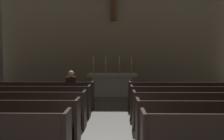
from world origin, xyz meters
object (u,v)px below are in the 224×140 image
(pew_left_row_5, at_px, (35,95))
(pew_left_row_3, at_px, (7,109))
(pew_left_row_4, at_px, (23,101))
(pew_right_row_4, at_px, (199,102))
(pew_right_row_5, at_px, (188,96))
(pew_right_row_3, at_px, (213,110))
(candlestick_outer_left, at_px, (94,68))
(candlestick_outer_right, at_px, (132,68))
(lone_worshipper, at_px, (72,89))
(candlestick_inner_right, at_px, (119,68))
(altar, at_px, (113,84))
(candlestick_inner_left, at_px, (106,68))

(pew_left_row_5, bearing_deg, pew_left_row_3, -90.00)
(pew_left_row_4, height_order, pew_right_row_4, same)
(pew_left_row_4, distance_m, pew_right_row_5, 5.31)
(pew_right_row_3, bearing_deg, candlestick_outer_left, 124.15)
(candlestick_outer_right, xyz_separation_m, lone_worshipper, (-2.19, -2.81, -0.56))
(pew_right_row_3, distance_m, candlestick_inner_right, 5.63)
(pew_right_row_4, height_order, candlestick_inner_right, candlestick_inner_right)
(pew_left_row_4, xyz_separation_m, candlestick_outer_right, (3.45, 3.96, 0.78))
(pew_right_row_3, distance_m, candlestick_outer_left, 6.19)
(candlestick_inner_right, distance_m, candlestick_outer_right, 0.55)
(pew_left_row_3, xyz_separation_m, pew_right_row_5, (5.19, 2.23, 0.00))
(pew_left_row_4, height_order, pew_right_row_3, same)
(candlestick_outer_right, bearing_deg, candlestick_inner_right, 180.00)
(pew_right_row_3, relative_size, lone_worshipper, 3.03)
(pew_left_row_3, xyz_separation_m, candlestick_outer_left, (1.75, 5.08, 0.78))
(pew_right_row_5, bearing_deg, pew_right_row_3, -90.00)
(candlestick_outer_left, xyz_separation_m, candlestick_inner_right, (1.15, 0.00, 0.00))
(pew_right_row_3, relative_size, pew_right_row_5, 1.00)
(pew_left_row_3, height_order, pew_left_row_5, same)
(candlestick_inner_right, bearing_deg, lone_worshipper, -120.34)
(pew_right_row_4, distance_m, altar, 4.74)
(candlestick_inner_left, bearing_deg, pew_right_row_5, -44.54)
(pew_right_row_3, distance_m, altar, 5.70)
(candlestick_outer_right, bearing_deg, pew_right_row_3, -71.04)
(pew_left_row_3, bearing_deg, candlestick_inner_right, 60.32)
(pew_left_row_4, xyz_separation_m, lone_worshipper, (1.25, 1.15, 0.22))
(candlestick_inner_right, xyz_separation_m, lone_worshipper, (-1.64, -2.81, -0.56))
(candlestick_inner_right, bearing_deg, candlestick_outer_right, 0.00)
(pew_left_row_5, bearing_deg, pew_right_row_5, 0.00)
(pew_left_row_3, distance_m, pew_left_row_4, 1.12)
(pew_left_row_3, bearing_deg, pew_right_row_5, 23.26)
(pew_right_row_3, bearing_deg, lone_worshipper, 150.05)
(pew_left_row_3, bearing_deg, candlestick_outer_right, 55.85)
(altar, height_order, candlestick_outer_left, candlestick_outer_left)
(altar, bearing_deg, pew_left_row_4, -123.21)
(pew_left_row_3, distance_m, lone_worshipper, 2.60)
(pew_left_row_5, distance_m, candlestick_inner_right, 4.14)
(candlestick_outer_right, bearing_deg, pew_left_row_5, -140.41)
(pew_right_row_3, xyz_separation_m, pew_right_row_5, (0.00, 2.23, 0.00))
(candlestick_outer_left, relative_size, candlestick_inner_right, 1.00)
(pew_left_row_4, distance_m, pew_right_row_3, 5.31)
(candlestick_inner_left, relative_size, candlestick_outer_right, 1.00)
(candlestick_inner_left, distance_m, lone_worshipper, 3.05)
(pew_left_row_5, relative_size, candlestick_inner_right, 5.36)
(candlestick_inner_left, relative_size, candlestick_inner_right, 1.00)
(pew_right_row_3, height_order, pew_right_row_5, same)
(candlestick_inner_left, bearing_deg, candlestick_outer_right, 0.00)
(candlestick_outer_left, xyz_separation_m, candlestick_outer_right, (1.70, 0.00, 0.00))
(pew_right_row_3, bearing_deg, pew_right_row_5, 90.00)
(candlestick_outer_left, distance_m, candlestick_inner_left, 0.55)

